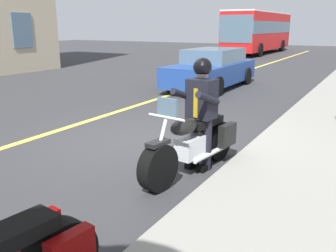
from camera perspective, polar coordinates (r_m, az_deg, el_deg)
The scene contains 6 objects.
ground_plane at distance 7.19m, azimuth -3.96°, elevation -2.37°, with size 80.00×80.00×0.00m, color #333335.
lane_center_stripe at distance 8.43m, azimuth -15.31°, elevation -0.18°, with size 60.00×0.16×0.01m, color #E5DB4C.
motorcycle_main at distance 5.57m, azimuth 4.02°, elevation -2.80°, with size 2.22×0.79×1.26m.
rider_main at distance 5.58m, azimuth 5.20°, elevation 3.40°, with size 0.67×0.61×1.74m.
bus_near at distance 31.80m, azimuth 14.05°, elevation 14.37°, with size 11.05×2.70×3.30m.
car_silver at distance 13.49m, azimuth 6.90°, elevation 8.89°, with size 4.60×1.92×1.40m.
Camera 1 is at (5.66, 3.86, 2.19)m, focal length 38.93 mm.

